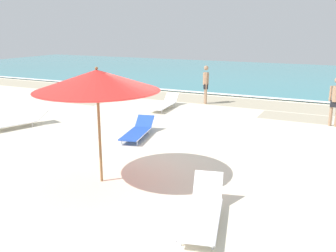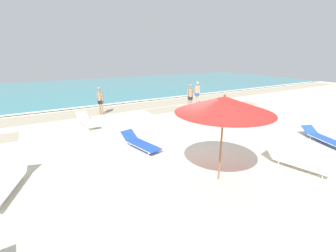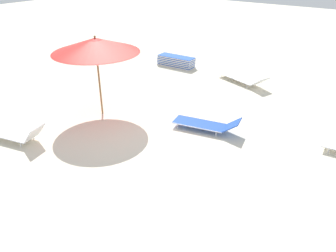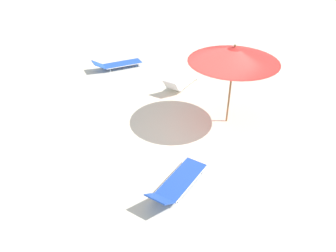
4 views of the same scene
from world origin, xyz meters
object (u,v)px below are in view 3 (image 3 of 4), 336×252
Objects in this scene: beach_umbrella at (96,45)px; sun_lounger_mid_beach_solo at (243,78)px; sun_lounger_under_umbrella at (206,124)px; sun_lounger_near_water_right at (15,133)px; lounger_stack at (176,61)px.

beach_umbrella reaches higher than sun_lounger_mid_beach_solo.
sun_lounger_near_water_right is (3.85, -4.19, 0.01)m from sun_lounger_under_umbrella.
sun_lounger_mid_beach_solo is (-8.35, 3.29, -0.02)m from sun_lounger_near_water_right.
beach_umbrella is at bearing 7.22° from lounger_stack.
sun_lounger_under_umbrella is 5.69m from sun_lounger_near_water_right.
beach_umbrella is 1.46× the size of lounger_stack.
sun_lounger_under_umbrella is at bearing 118.59° from sun_lounger_near_water_right.
lounger_stack is 0.78× the size of sun_lounger_mid_beach_solo.
beach_umbrella is 4.21m from sun_lounger_under_umbrella.
lounger_stack is at bearing -170.11° from beach_umbrella.
beach_umbrella is 1.31× the size of sun_lounger_near_water_right.
sun_lounger_mid_beach_solo is (0.24, 3.59, -0.04)m from lounger_stack.
sun_lounger_under_umbrella is 0.89× the size of sun_lounger_mid_beach_solo.
lounger_stack is at bearing 167.98° from sun_lounger_near_water_right.
sun_lounger_near_water_right is 0.87× the size of sun_lounger_mid_beach_solo.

